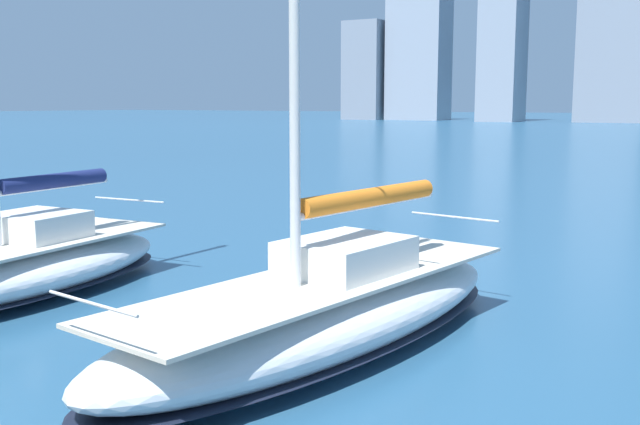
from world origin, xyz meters
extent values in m
cube|color=#8E939D|center=(21.96, -158.57, 21.69)|extent=(13.09, 10.42, 43.37)
cube|color=#9CA1AB|center=(42.88, -152.32, 20.76)|extent=(7.98, 9.55, 41.51)
cube|color=#A0A5AF|center=(63.95, -157.39, 13.59)|extent=(12.98, 8.74, 27.19)
cube|color=gray|center=(76.11, -155.21, 11.32)|extent=(9.22, 8.44, 22.65)
ellipsoid|color=silver|center=(-0.41, -7.00, 0.56)|extent=(3.88, 9.52, 1.12)
ellipsoid|color=black|center=(-0.41, -7.00, 0.25)|extent=(3.90, 9.57, 0.10)
cube|color=beige|center=(-0.41, -7.00, 1.15)|extent=(3.26, 8.35, 0.06)
cube|color=silver|center=(-0.49, -7.55, 1.46)|extent=(1.84, 2.23, 0.55)
cylinder|color=silver|center=(-0.58, -8.23, 2.23)|extent=(0.66, 3.86, 0.12)
cylinder|color=orange|center=(-0.58, -8.23, 2.35)|extent=(0.82, 3.58, 0.32)
cylinder|color=silver|center=(0.18, -2.79, 1.67)|extent=(1.69, 0.28, 0.04)
cylinder|color=silver|center=(-0.99, -11.12, 1.67)|extent=(1.95, 0.31, 0.04)
ellipsoid|color=silver|center=(6.76, -6.81, 0.52)|extent=(3.36, 7.53, 1.05)
ellipsoid|color=black|center=(6.76, -6.81, 0.24)|extent=(3.38, 7.57, 0.10)
cube|color=beige|center=(6.76, -6.81, 1.08)|extent=(2.79, 6.61, 0.06)
cube|color=silver|center=(6.79, -7.25, 1.38)|extent=(1.82, 1.73, 0.55)
cylinder|color=silver|center=(6.83, -7.80, 2.16)|extent=(0.33, 3.09, 0.12)
cylinder|color=navy|center=(6.83, -7.80, 2.28)|extent=(0.52, 2.86, 0.32)
cylinder|color=silver|center=(6.99, -10.11, 1.60)|extent=(2.14, 0.19, 0.04)
camera|label=1|loc=(-6.34, 2.97, 3.95)|focal=42.00mm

